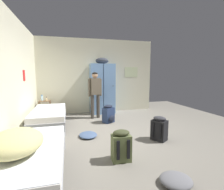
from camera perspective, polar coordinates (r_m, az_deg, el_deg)
name	(u,v)px	position (r m, az deg, el deg)	size (l,w,h in m)	color
ground_plane	(115,134)	(4.37, 0.88, -12.88)	(8.22, 8.22, 0.00)	slate
room_backdrop	(65,77)	(5.16, -15.63, 5.82)	(4.50, 5.19, 2.79)	beige
locker_bank	(102,88)	(6.38, -3.31, 2.47)	(0.90, 0.55, 2.07)	#6B93C6
shelf_unit	(45,107)	(6.33, -21.61, -3.77)	(0.38, 0.30, 0.57)	brown
bed_left_rear	(49,113)	(5.18, -20.36, -5.72)	(0.90, 1.90, 0.49)	gray
bed_left_front	(30,155)	(2.76, -25.71, -17.59)	(0.90, 1.90, 0.49)	gray
bedding_heap	(16,142)	(2.54, -29.59, -13.63)	(0.65, 0.80, 0.31)	#D1C67F
person_traveler	(95,91)	(5.68, -5.71, 1.45)	(0.47, 0.28, 1.54)	#3D3833
water_bottle	(42,98)	(6.31, -22.44, -0.96)	(0.07, 0.07, 0.20)	#B2DBEA
lotion_bottle	(46,99)	(6.24, -21.13, -1.27)	(0.05, 0.05, 0.14)	beige
backpack_black	(159,129)	(4.07, 15.64, -10.85)	(0.41, 0.40, 0.55)	black
backpack_olive	(121,146)	(3.07, 3.03, -16.70)	(0.33, 0.34, 0.55)	#566038
backpack_navy	(109,114)	(5.25, -1.14, -6.45)	(0.40, 0.41, 0.55)	navy
clothes_pile_denim	(88,135)	(4.22, -8.03, -13.10)	(0.43, 0.50, 0.09)	#42567A
clothes_pile_grey	(176,180)	(2.73, 20.66, -25.19)	(0.45, 0.42, 0.12)	slate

